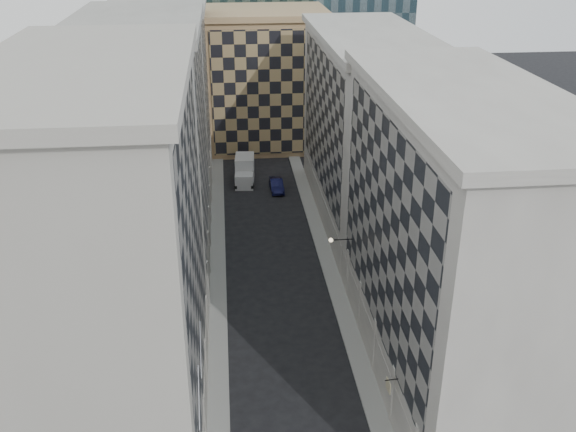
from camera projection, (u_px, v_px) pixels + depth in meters
sidewalk_west at (218, 274)px, 59.39m from camera, size 1.50×100.00×0.15m
sidewalk_east at (330, 268)px, 60.35m from camera, size 1.50×100.00×0.15m
bldg_left_a at (111, 268)px, 36.77m from camera, size 10.80×22.80×23.70m
bldg_left_b at (148, 150)px, 56.80m from camera, size 10.80×22.80×22.70m
bldg_left_c at (166, 94)px, 76.83m from camera, size 10.80×22.80×21.70m
bldg_right_a at (452, 242)px, 42.99m from camera, size 10.80×26.80×20.70m
bldg_right_b at (367, 129)px, 67.52m from camera, size 10.80×28.80×19.70m
tan_block at (266, 78)px, 90.21m from camera, size 16.80×14.80×18.80m
flagpoles_left at (200, 372)px, 34.35m from camera, size 0.10×6.33×2.33m
bracket_lamp at (333, 240)px, 52.26m from camera, size 1.98×0.36×0.36m
box_truck at (245, 171)px, 79.71m from camera, size 2.70×5.79×3.09m
dark_car at (277, 185)px, 77.34m from camera, size 1.60×4.32×1.41m
shop_sign at (389, 385)px, 39.66m from camera, size 0.90×0.79×0.87m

